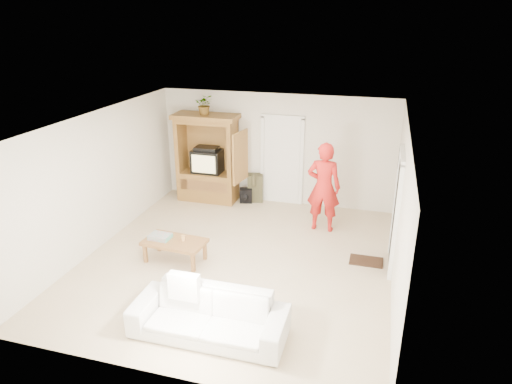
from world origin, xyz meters
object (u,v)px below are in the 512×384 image
at_px(man, 324,187).
at_px(coffee_table, 175,243).
at_px(sofa, 209,315).
at_px(armoire, 208,164).

relative_size(man, coffee_table, 1.63).
height_order(man, sofa, man).
distance_m(armoire, sofa, 5.14).
bearing_deg(sofa, man, 74.67).
relative_size(armoire, sofa, 0.96).
xyz_separation_m(armoire, coffee_table, (0.49, -2.99, -0.55)).
bearing_deg(armoire, sofa, -68.78).
relative_size(armoire, man, 1.11).
distance_m(armoire, coffee_table, 3.08).
bearing_deg(coffee_table, man, 45.11).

